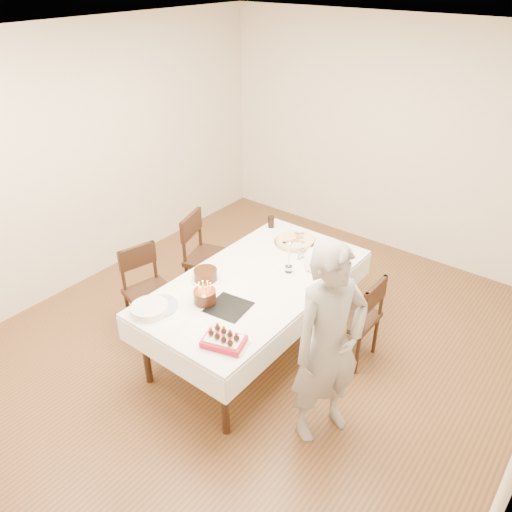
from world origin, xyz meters
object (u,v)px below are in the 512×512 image
Objects in this scene: taper_candle at (289,257)px; birthday_cake at (205,293)px; dining_table at (256,314)px; strawberry_box at (224,340)px; person at (329,346)px; chair_right_savory at (352,317)px; pizza_pepperoni at (330,249)px; chair_left_dessert at (150,294)px; cola_glass at (271,222)px; pizza_white at (296,241)px; layer_cake at (206,275)px; chair_left_savory at (211,258)px; pasta_bowl at (325,260)px.

taper_candle reaches higher than birthday_cake.
strawberry_box is at bearing -67.36° from dining_table.
taper_candle is at bearing 72.88° from person.
chair_right_savory is 0.77m from taper_candle.
chair_right_savory is 0.71m from pizza_pepperoni.
chair_left_dessert is 1.38m from taper_candle.
chair_right_savory is 1.36m from cola_glass.
birthday_cake is 0.55m from strawberry_box.
pizza_white is 1.06m from layer_cake.
dining_table is 0.61m from layer_cake.
chair_left_dessert is 1.76m from pizza_pepperoni.
birthday_cake is at bearing -48.06° from layer_cake.
pizza_pepperoni is 1.40m from birthday_cake.
birthday_cake is (0.22, -0.25, 0.04)m from layer_cake.
person is (0.24, -0.86, 0.39)m from chair_right_savory.
strawberry_box is (0.68, -0.54, -0.01)m from layer_cake.
layer_cake is 0.33m from birthday_cake.
pizza_pepperoni is 3.31× the size of cola_glass.
chair_left_savory reaches higher than layer_cake.
cola_glass is 0.47× the size of layer_cake.
cola_glass is 0.67× the size of birthday_cake.
person reaches higher than chair_left_dessert.
person is at bearing -59.88° from pizza_pepperoni.
chair_right_savory is 0.53× the size of person.
chair_left_dessert is 0.71m from layer_cake.
chair_right_savory is at bearing 39.05° from person.
dining_table is at bearing 89.69° from person.
chair_left_savory is 0.78m from chair_left_dessert.
cola_glass is at bearing -94.84° from chair_left_dessert.
person is 1.11m from birthday_cake.
taper_candle is at bearing 99.76° from strawberry_box.
birthday_cake is (-0.87, -0.95, 0.41)m from chair_right_savory.
layer_cake is at bearing 112.89° from chair_left_savory.
dining_table is at bearing -149.96° from chair_right_savory.
person reaches higher than strawberry_box.
chair_left_dessert is 2.45× the size of pasta_bowl.
chair_right_savory is 4.75× the size of birthday_cake.
chair_left_dessert is (-0.93, -0.44, 0.07)m from dining_table.
dining_table is 11.65× the size of birthday_cake.
taper_candle is (0.24, -0.47, 0.13)m from pizza_white.
birthday_cake reaches higher than strawberry_box.
pasta_bowl is at bearing 65.88° from birthday_cake.
layer_cake is (-1.09, -0.70, 0.37)m from chair_right_savory.
dining_table is 0.62m from taper_candle.
chair_left_savory is (-1.61, -0.09, 0.04)m from chair_right_savory.
layer_cake is (-0.34, -0.27, 0.43)m from dining_table.
chair_left_savory reaches higher than pizza_pepperoni.
cola_glass is (-1.23, 0.45, 0.38)m from chair_right_savory.
chair_left_savory reaches higher than pizza_white.
pasta_bowl is 1.09m from layer_cake.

